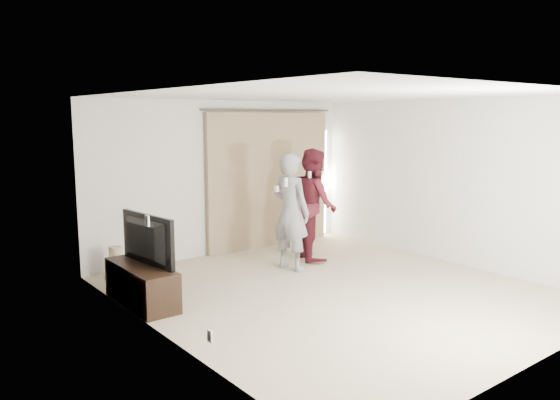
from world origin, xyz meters
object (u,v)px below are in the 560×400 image
(tv_console, at_px, (142,285))
(person_woman, at_px, (314,204))
(tv, at_px, (140,240))
(person_man, at_px, (291,212))

(tv_console, bearing_deg, person_woman, 6.33)
(tv_console, xyz_separation_m, tv, (0.00, 0.00, 0.57))
(tv_console, distance_m, person_man, 2.55)
(tv, bearing_deg, tv_console, -0.00)
(person_man, distance_m, person_woman, 0.76)
(person_man, bearing_deg, tv_console, -178.32)
(person_man, bearing_deg, tv, -178.32)
(tv, distance_m, person_man, 2.47)
(tv, bearing_deg, person_man, -95.03)
(person_man, height_order, person_woman, person_woman)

